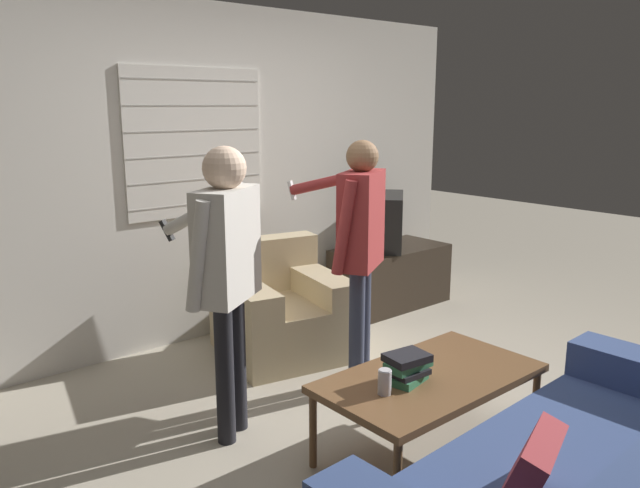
{
  "coord_description": "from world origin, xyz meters",
  "views": [
    {
      "loc": [
        -2.47,
        -2.2,
        1.81
      ],
      "look_at": [
        -0.15,
        0.55,
        1.0
      ],
      "focal_mm": 35.0,
      "sensor_mm": 36.0,
      "label": 1
    }
  ],
  "objects_px": {
    "armchair_beige": "(279,310)",
    "spare_remote": "(414,361)",
    "person_right_standing": "(359,234)",
    "tv": "(391,221)",
    "coffee_table": "(430,381)",
    "person_left_standing": "(226,257)",
    "book_stack": "(408,367)",
    "soda_can": "(385,382)"
  },
  "relations": [
    {
      "from": "armchair_beige",
      "to": "spare_remote",
      "type": "xyz_separation_m",
      "value": [
        -0.19,
        -1.48,
        0.14
      ]
    },
    {
      "from": "spare_remote",
      "to": "person_right_standing",
      "type": "bearing_deg",
      "value": 34.01
    },
    {
      "from": "person_right_standing",
      "to": "spare_remote",
      "type": "distance_m",
      "value": 0.92
    },
    {
      "from": "tv",
      "to": "armchair_beige",
      "type": "bearing_deg",
      "value": -32.47
    },
    {
      "from": "coffee_table",
      "to": "tv",
      "type": "height_order",
      "value": "tv"
    },
    {
      "from": "coffee_table",
      "to": "spare_remote",
      "type": "height_order",
      "value": "spare_remote"
    },
    {
      "from": "armchair_beige",
      "to": "person_left_standing",
      "type": "height_order",
      "value": "person_left_standing"
    },
    {
      "from": "person_right_standing",
      "to": "spare_remote",
      "type": "height_order",
      "value": "person_right_standing"
    },
    {
      "from": "spare_remote",
      "to": "person_left_standing",
      "type": "bearing_deg",
      "value": 100.88
    },
    {
      "from": "person_left_standing",
      "to": "spare_remote",
      "type": "height_order",
      "value": "person_left_standing"
    },
    {
      "from": "coffee_table",
      "to": "person_right_standing",
      "type": "bearing_deg",
      "value": 71.16
    },
    {
      "from": "person_left_standing",
      "to": "book_stack",
      "type": "distance_m",
      "value": 1.1
    },
    {
      "from": "armchair_beige",
      "to": "person_left_standing",
      "type": "distance_m",
      "value": 1.41
    },
    {
      "from": "tv",
      "to": "spare_remote",
      "type": "bearing_deg",
      "value": 4.44
    },
    {
      "from": "armchair_beige",
      "to": "book_stack",
      "type": "relative_size",
      "value": 4.14
    },
    {
      "from": "person_left_standing",
      "to": "armchair_beige",
      "type": "bearing_deg",
      "value": 8.03
    },
    {
      "from": "book_stack",
      "to": "spare_remote",
      "type": "relative_size",
      "value": 1.91
    },
    {
      "from": "person_right_standing",
      "to": "armchair_beige",
      "type": "bearing_deg",
      "value": 62.81
    },
    {
      "from": "person_left_standing",
      "to": "soda_can",
      "type": "height_order",
      "value": "person_left_standing"
    },
    {
      "from": "tv",
      "to": "person_left_standing",
      "type": "height_order",
      "value": "person_left_standing"
    },
    {
      "from": "book_stack",
      "to": "spare_remote",
      "type": "bearing_deg",
      "value": 33.96
    },
    {
      "from": "armchair_beige",
      "to": "spare_remote",
      "type": "height_order",
      "value": "armchair_beige"
    },
    {
      "from": "person_right_standing",
      "to": "book_stack",
      "type": "bearing_deg",
      "value": -149.17
    },
    {
      "from": "coffee_table",
      "to": "book_stack",
      "type": "relative_size",
      "value": 4.83
    },
    {
      "from": "coffee_table",
      "to": "spare_remote",
      "type": "relative_size",
      "value": 9.22
    },
    {
      "from": "coffee_table",
      "to": "spare_remote",
      "type": "distance_m",
      "value": 0.17
    },
    {
      "from": "tv",
      "to": "spare_remote",
      "type": "relative_size",
      "value": 4.98
    },
    {
      "from": "coffee_table",
      "to": "spare_remote",
      "type": "bearing_deg",
      "value": 73.53
    },
    {
      "from": "tv",
      "to": "person_right_standing",
      "type": "distance_m",
      "value": 1.74
    },
    {
      "from": "tv",
      "to": "person_left_standing",
      "type": "relative_size",
      "value": 0.4
    },
    {
      "from": "book_stack",
      "to": "person_left_standing",
      "type": "bearing_deg",
      "value": 123.73
    },
    {
      "from": "person_right_standing",
      "to": "soda_can",
      "type": "relative_size",
      "value": 12.68
    },
    {
      "from": "person_left_standing",
      "to": "book_stack",
      "type": "height_order",
      "value": "person_left_standing"
    },
    {
      "from": "armchair_beige",
      "to": "coffee_table",
      "type": "bearing_deg",
      "value": 93.69
    },
    {
      "from": "book_stack",
      "to": "spare_remote",
      "type": "xyz_separation_m",
      "value": [
        0.2,
        0.13,
        -0.07
      ]
    },
    {
      "from": "person_left_standing",
      "to": "person_right_standing",
      "type": "height_order",
      "value": "person_left_standing"
    },
    {
      "from": "book_stack",
      "to": "soda_can",
      "type": "height_order",
      "value": "book_stack"
    },
    {
      "from": "spare_remote",
      "to": "coffee_table",
      "type": "bearing_deg",
      "value": -143.1
    },
    {
      "from": "soda_can",
      "to": "person_right_standing",
      "type": "bearing_deg",
      "value": 53.28
    },
    {
      "from": "person_left_standing",
      "to": "book_stack",
      "type": "relative_size",
      "value": 6.55
    },
    {
      "from": "coffee_table",
      "to": "soda_can",
      "type": "height_order",
      "value": "soda_can"
    },
    {
      "from": "coffee_table",
      "to": "book_stack",
      "type": "distance_m",
      "value": 0.19
    }
  ]
}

